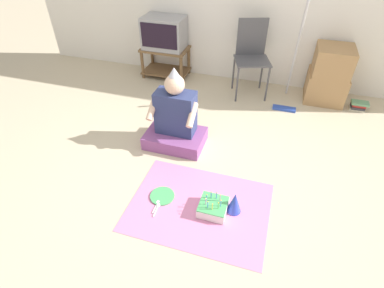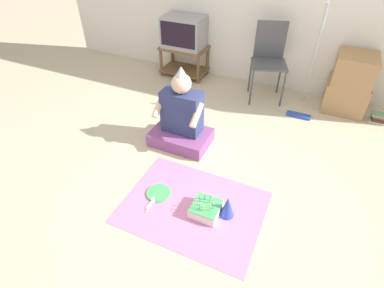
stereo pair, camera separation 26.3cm
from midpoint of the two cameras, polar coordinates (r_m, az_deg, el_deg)
ground_plane at (r=2.68m, az=4.92°, el=-9.55°), size 16.00×16.00×0.00m
tv_stand at (r=4.52m, az=0.27°, el=15.94°), size 0.65×0.41×0.42m
tv at (r=4.39m, az=0.30°, el=20.53°), size 0.56×0.40×0.42m
folding_chair at (r=3.97m, az=16.40°, el=15.73°), size 0.52×0.51×0.94m
cardboard_box_stack at (r=4.13m, az=29.49°, el=9.90°), size 0.47×0.46×0.70m
dust_mop at (r=3.80m, az=22.97°, el=10.49°), size 0.28×0.44×1.29m
book_pile at (r=4.20m, az=33.66°, el=4.09°), size 0.21×0.14×0.11m
person_seated at (r=3.06m, az=0.41°, el=4.50°), size 0.60×0.42×0.85m
party_cloth at (r=2.58m, az=3.15°, el=-12.01°), size 1.16×0.87×0.01m
birthday_cake at (r=2.51m, az=5.73°, el=-12.33°), size 0.23×0.23×0.16m
party_hat_blue at (r=2.48m, az=9.89°, el=-11.78°), size 0.12×0.12×0.20m
paper_plate at (r=2.67m, az=-3.59°, el=-9.40°), size 0.21×0.21×0.01m
plastic_spoon_near at (r=2.62m, az=-4.72°, el=-10.68°), size 0.04×0.15×0.01m
plastic_spoon_far at (r=2.60m, az=-4.71°, el=-11.25°), size 0.04×0.15×0.01m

